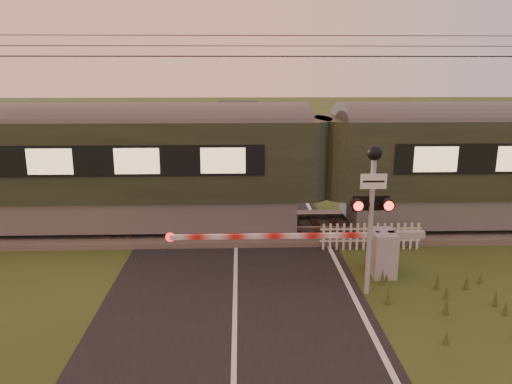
{
  "coord_description": "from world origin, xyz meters",
  "views": [
    {
      "loc": [
        0.13,
        -9.01,
        5.19
      ],
      "look_at": [
        0.54,
        3.2,
        2.12
      ],
      "focal_mm": 35.0,
      "sensor_mm": 36.0,
      "label": 1
    }
  ],
  "objects_px": {
    "train": "(322,164)",
    "picket_fence": "(371,236)",
    "crossing_signal": "(372,194)",
    "boom_gate": "(372,251)"
  },
  "relations": [
    {
      "from": "boom_gate",
      "to": "crossing_signal",
      "type": "distance_m",
      "value": 2.14
    },
    {
      "from": "boom_gate",
      "to": "picket_fence",
      "type": "bearing_deg",
      "value": 76.11
    },
    {
      "from": "train",
      "to": "boom_gate",
      "type": "height_order",
      "value": "train"
    },
    {
      "from": "picket_fence",
      "to": "crossing_signal",
      "type": "bearing_deg",
      "value": -105.95
    },
    {
      "from": "train",
      "to": "crossing_signal",
      "type": "distance_m",
      "value": 4.78
    },
    {
      "from": "train",
      "to": "boom_gate",
      "type": "bearing_deg",
      "value": -78.45
    },
    {
      "from": "crossing_signal",
      "to": "picket_fence",
      "type": "height_order",
      "value": "crossing_signal"
    },
    {
      "from": "boom_gate",
      "to": "picket_fence",
      "type": "relative_size",
      "value": 2.21
    },
    {
      "from": "train",
      "to": "picket_fence",
      "type": "distance_m",
      "value": 2.85
    },
    {
      "from": "crossing_signal",
      "to": "picket_fence",
      "type": "distance_m",
      "value": 3.6
    }
  ]
}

